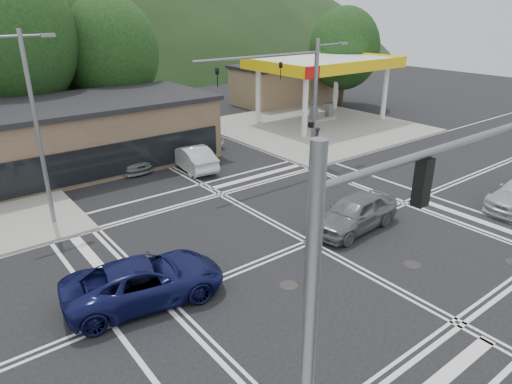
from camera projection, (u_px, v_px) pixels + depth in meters
ground at (309, 242)px, 20.52m from camera, size 120.00×120.00×0.00m
sidewalk_ne at (313, 126)px, 39.98m from camera, size 16.00×16.00×0.15m
gas_station_canopy at (324, 65)px, 39.96m from camera, size 12.32×8.34×5.75m
convenience_store at (282, 85)px, 49.44m from camera, size 10.00×6.00×3.80m
commercial_row at (19, 146)px, 27.63m from camera, size 24.00×8.00×4.00m
tree_n_b at (11, 38)px, 31.70m from camera, size 9.00×9.00×12.98m
tree_n_c at (111, 52)px, 36.17m from camera, size 7.60×7.60×10.87m
tree_n_e at (55, 42)px, 37.14m from camera, size 8.40×8.40×11.98m
tree_ne at (344, 49)px, 46.57m from camera, size 7.20×7.20×9.99m
streetlight_nw at (37, 122)px, 20.39m from camera, size 2.50×0.25×9.00m
signal_mast_ne at (301, 89)px, 28.54m from camera, size 11.65×0.30×8.00m
signal_mast_sw at (377, 266)px, 8.96m from camera, size 9.14×0.28×8.00m
car_blue_west at (145, 281)px, 16.23m from camera, size 6.04×3.54×1.58m
car_grey_center at (355, 212)px, 21.48m from camera, size 5.08×2.36×1.69m
car_queue_a at (192, 157)px, 29.53m from camera, size 2.16×4.93×1.57m
car_queue_b at (202, 136)px, 34.84m from camera, size 1.65×4.04×1.37m
car_northbound at (123, 157)px, 29.83m from camera, size 2.39×5.13×1.45m
pedestrian at (316, 140)px, 32.04m from camera, size 0.82×0.80×1.91m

